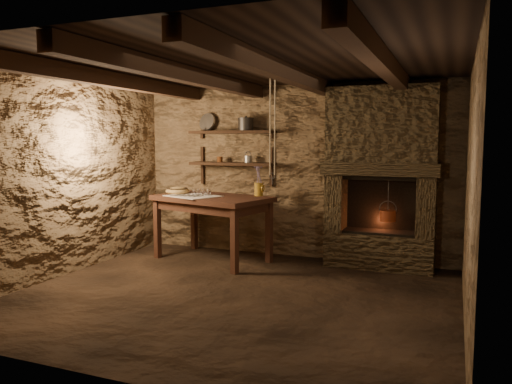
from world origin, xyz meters
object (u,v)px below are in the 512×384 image
at_px(stoneware_jug, 259,183).
at_px(wooden_bowl, 177,191).
at_px(red_pot, 388,215).
at_px(iron_stockpot, 246,125).
at_px(work_table, 212,226).

xyz_separation_m(stoneware_jug, wooden_bowl, (-1.16, -0.19, -0.14)).
height_order(stoneware_jug, wooden_bowl, stoneware_jug).
height_order(stoneware_jug, red_pot, stoneware_jug).
height_order(iron_stockpot, red_pot, iron_stockpot).
bearing_deg(wooden_bowl, work_table, -7.22).
relative_size(work_table, iron_stockpot, 8.10).
bearing_deg(red_pot, iron_stockpot, 176.55).
bearing_deg(work_table, red_pot, 24.85).
relative_size(work_table, red_pot, 3.19).
relative_size(iron_stockpot, red_pot, 0.39).
bearing_deg(work_table, stoneware_jug, 39.20).
bearing_deg(iron_stockpot, red_pot, -3.45).
distance_m(iron_stockpot, red_pot, 2.30).
bearing_deg(wooden_bowl, iron_stockpot, 26.49).
height_order(work_table, iron_stockpot, iron_stockpot).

